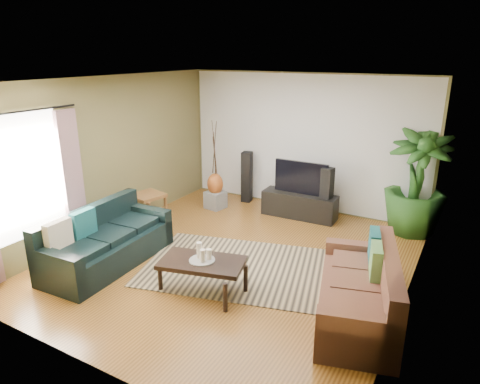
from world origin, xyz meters
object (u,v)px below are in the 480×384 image
Objects in this scene: sofa_right at (358,286)px; tv_stand at (299,205)px; vase at (215,184)px; speaker_right at (326,195)px; television at (301,178)px; potted_plant at (416,182)px; speaker_left at (247,177)px; pedestal at (215,200)px; coffee_table at (203,276)px; side_table at (148,208)px; sofa_left at (107,238)px.

sofa_right is 3.33m from tv_stand.
speaker_right is at bearing 10.02° from vase.
television is 0.57× the size of potted_plant.
television is at bearing -161.83° from sofa_right.
sofa_right is at bearing -56.43° from television.
speaker_left is 3.07× the size of pedestal.
tv_stand is at bearing -161.64° from sofa_right.
potted_plant is at bearing 7.56° from television.
television reaches higher than speaker_right.
tv_stand is at bearing 12.83° from pedestal.
coffee_table is at bearing -93.49° from sofa_right.
side_table is (-2.36, -1.66, 0.04)m from tv_stand.
vase is (-3.70, -0.67, -0.42)m from potted_plant.
tv_stand is at bearing -22.88° from speaker_left.
tv_stand is at bearing -31.84° from sofa_left.
sofa_left reaches higher than vase.
vase is 0.80× the size of side_table.
tv_stand is 4.09× the size of pedestal.
tv_stand is 2.55× the size of side_table.
speaker_right is (0.52, 0.01, 0.29)m from tv_stand.
television is 0.98× the size of speaker_left.
sofa_left is 1.44× the size of tv_stand.
television is 1.84m from pedestal.
speaker_right is 1.57m from potted_plant.
sofa_left is 1.91× the size of speaker_left.
coffee_table is 3.25m from television.
speaker_left is at bearing 94.76° from coffee_table.
potted_plant reaches higher than television.
sofa_right is (3.63, 0.46, 0.00)m from sofa_left.
speaker_left is (-1.33, 0.31, 0.30)m from tv_stand.
sofa_left is 1.09× the size of sofa_right.
coffee_table is at bearing -121.34° from potted_plant.
speaker_left is 2.23m from side_table.
television is (0.00, 0.02, 0.55)m from tv_stand.
tv_stand is 1.36× the size of television.
side_table reaches higher than tv_stand.
sofa_right is 1.75× the size of speaker_left.
coffee_table is 3.18m from tv_stand.
vase is (-1.69, -0.40, -0.28)m from television.
television is (1.78, 3.24, 0.37)m from sofa_left.
coffee_table is (-1.95, -0.41, -0.20)m from sofa_right.
potted_plant is 4.83m from side_table.
tv_stand is 2.88m from side_table.
coffee_table is 4.12m from potted_plant.
sofa_right is 3.08m from speaker_right.
speaker_right is at bearing -19.11° from speaker_left.
coffee_table is 1.02× the size of speaker_left.
speaker_left is at bearing 62.44° from side_table.
speaker_left is (-1.33, 0.29, -0.25)m from television.
speaker_right is at bearing 30.06° from side_table.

